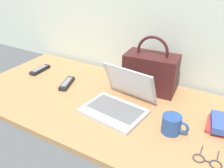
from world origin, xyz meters
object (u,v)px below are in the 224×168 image
coffee_mug (172,124)px  remote_control_far (67,83)px  laptop (119,101)px  remote_control_near (40,70)px  eyeglasses (207,161)px  handbag (151,72)px

coffee_mug → remote_control_far: 0.71m
laptop → remote_control_near: (-0.70, 0.13, -0.03)m
laptop → remote_control_near: size_ratio=2.10×
coffee_mug → remote_control_near: coffee_mug is taller
laptop → eyeglasses: size_ratio=3.05×
laptop → remote_control_far: size_ratio=2.04×
remote_control_near → remote_control_far: size_ratio=0.97×
coffee_mug → handbag: size_ratio=0.37×
remote_control_far → eyeglasses: remote_control_far is taller
remote_control_far → eyeglasses: size_ratio=1.50×
eyeglasses → coffee_mug: bearing=150.2°
laptop → coffee_mug: (0.29, -0.05, -0.00)m
remote_control_near → eyeglasses: (1.17, -0.28, -0.01)m
coffee_mug → eyeglasses: size_ratio=1.11×
remote_control_far → eyeglasses: 0.90m
remote_control_far → handbag: (0.46, 0.21, 0.10)m
eyeglasses → handbag: bearing=134.3°
coffee_mug → remote_control_far: coffee_mug is taller
eyeglasses → remote_control_far: bearing=166.3°
remote_control_near → handbag: handbag is taller
laptop → handbag: 0.29m
laptop → eyeglasses: 0.50m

